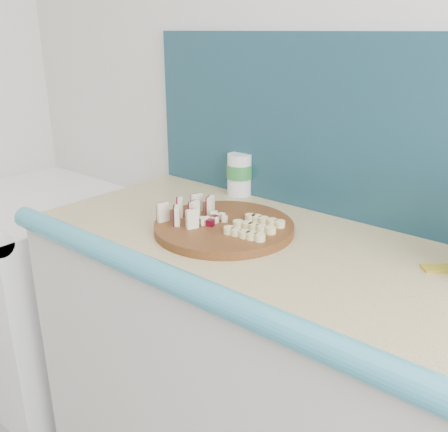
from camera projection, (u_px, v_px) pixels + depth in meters
porcelain_fixture at (50, 286)px, 2.09m from camera, size 0.70×0.72×0.84m
cutting_board at (224, 227)px, 1.32m from camera, size 0.42×0.42×0.02m
apple_wedges at (187, 210)px, 1.34m from camera, size 0.11×0.15×0.05m
apple_chunks at (216, 218)px, 1.33m from camera, size 0.05×0.06×0.02m
banana_slices at (254, 227)px, 1.27m from camera, size 0.13×0.15×0.02m
canister at (239, 174)px, 1.60m from camera, size 0.08×0.08×0.13m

